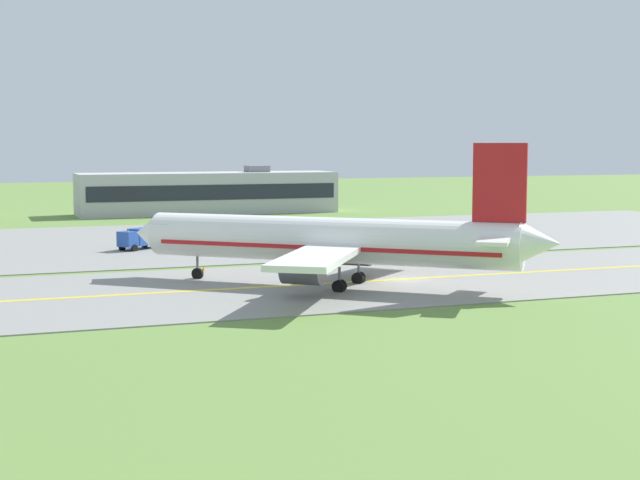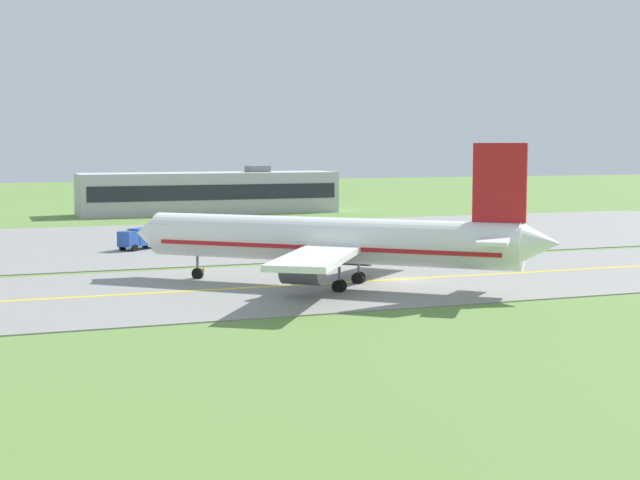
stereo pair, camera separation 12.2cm
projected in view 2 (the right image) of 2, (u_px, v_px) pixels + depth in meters
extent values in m
plane|color=olive|center=(402.00, 280.00, 86.24)|extent=(500.00, 500.00, 0.00)
cube|color=gray|center=(402.00, 280.00, 86.24)|extent=(240.00, 28.00, 0.10)
cube|color=gray|center=(337.00, 235.00, 128.86)|extent=(140.00, 52.00, 0.10)
cube|color=yellow|center=(402.00, 279.00, 86.23)|extent=(220.00, 0.60, 0.01)
cylinder|color=white|center=(328.00, 240.00, 81.75)|extent=(28.21, 25.41, 4.00)
cone|color=white|center=(149.00, 233.00, 88.18)|extent=(4.46, 4.57, 3.80)
cone|color=white|center=(541.00, 243.00, 75.22)|extent=(4.65, 4.67, 3.40)
cube|color=red|center=(328.00, 246.00, 81.81)|extent=(26.22, 23.68, 0.36)
cube|color=#1E232D|center=(169.00, 226.00, 87.33)|extent=(3.59, 3.74, 0.70)
cube|color=white|center=(317.00, 257.00, 73.12)|extent=(12.23, 15.18, 0.50)
cylinder|color=#47474C|center=(303.00, 271.00, 75.83)|extent=(4.07, 3.97, 2.30)
cylinder|color=black|center=(285.00, 270.00, 76.40)|extent=(1.57, 1.74, 2.10)
cube|color=white|center=(380.00, 238.00, 88.94)|extent=(14.49, 13.43, 0.50)
cylinder|color=#47474C|center=(354.00, 253.00, 87.92)|extent=(4.07, 3.97, 2.30)
cylinder|color=black|center=(338.00, 253.00, 88.49)|extent=(1.57, 1.74, 2.10)
cube|color=red|center=(500.00, 183.00, 75.93)|extent=(3.57, 3.20, 6.50)
cube|color=white|center=(494.00, 241.00, 73.33)|extent=(5.42, 6.29, 0.30)
cube|color=white|center=(508.00, 233.00, 79.29)|extent=(6.03, 5.84, 0.30)
cylinder|color=slate|center=(197.00, 265.00, 86.63)|extent=(0.24, 0.24, 1.65)
cylinder|color=black|center=(198.00, 274.00, 86.71)|extent=(1.06, 0.99, 1.10)
cylinder|color=slate|center=(339.00, 277.00, 78.92)|extent=(0.24, 0.24, 1.65)
cylinder|color=black|center=(338.00, 287.00, 78.75)|extent=(1.06, 0.99, 1.10)
cylinder|color=black|center=(340.00, 286.00, 79.26)|extent=(1.06, 0.99, 1.10)
cylinder|color=slate|center=(359.00, 269.00, 83.75)|extent=(0.24, 0.24, 1.65)
cylinder|color=black|center=(358.00, 279.00, 83.58)|extent=(1.06, 0.99, 1.10)
cylinder|color=black|center=(360.00, 278.00, 84.09)|extent=(1.06, 0.99, 1.10)
cube|color=red|center=(291.00, 242.00, 105.81)|extent=(2.16, 1.98, 1.80)
cube|color=#1E232D|center=(292.00, 240.00, 105.05)|extent=(1.84, 0.29, 0.81)
cube|color=red|center=(284.00, 245.00, 108.96)|extent=(2.52, 4.78, 0.40)
cylinder|color=orange|center=(291.00, 233.00, 105.71)|extent=(0.20, 0.20, 0.18)
cylinder|color=black|center=(299.00, 251.00, 106.18)|extent=(0.38, 0.92, 0.90)
cylinder|color=black|center=(282.00, 252.00, 105.66)|extent=(0.38, 0.92, 0.90)
cylinder|color=black|center=(291.00, 247.00, 110.15)|extent=(0.38, 0.92, 0.90)
cylinder|color=black|center=(274.00, 248.00, 109.61)|extent=(0.38, 0.92, 0.90)
cube|color=#264CA5|center=(128.00, 239.00, 109.44)|extent=(2.64, 2.68, 1.80)
cube|color=#1E232D|center=(124.00, 237.00, 108.77)|extent=(1.19, 1.55, 0.81)
cube|color=#264CA5|center=(146.00, 236.00, 111.93)|extent=(4.63, 4.18, 2.00)
cylinder|color=orange|center=(128.00, 231.00, 109.34)|extent=(0.20, 0.20, 0.18)
cylinder|color=black|center=(135.00, 248.00, 109.01)|extent=(0.90, 0.78, 0.90)
cylinder|color=black|center=(123.00, 247.00, 110.09)|extent=(0.90, 0.78, 0.90)
cylinder|color=black|center=(158.00, 245.00, 112.18)|extent=(0.90, 0.78, 0.90)
cylinder|color=black|center=(145.00, 244.00, 113.32)|extent=(0.90, 0.78, 0.90)
cube|color=#B2B2B7|center=(209.00, 193.00, 170.79)|extent=(47.14, 11.36, 7.53)
cube|color=#1E232D|center=(216.00, 192.00, 165.41)|extent=(45.26, 0.10, 2.71)
cube|color=slate|center=(258.00, 169.00, 173.62)|extent=(4.00, 4.00, 1.20)
cone|color=orange|center=(204.00, 269.00, 91.84)|extent=(0.44, 0.44, 0.60)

